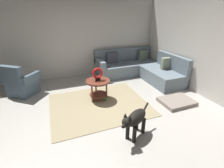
# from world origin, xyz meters

# --- Properties ---
(ground_plane) EXTENTS (6.00, 6.00, 0.10)m
(ground_plane) POSITION_xyz_m (0.00, 0.00, -0.05)
(ground_plane) COLOR #B7B2A8
(wall_back) EXTENTS (6.00, 0.12, 2.70)m
(wall_back) POSITION_xyz_m (0.00, 2.94, 1.35)
(wall_back) COLOR silver
(wall_back) RESTS_ON ground_plane
(wall_right) EXTENTS (0.12, 6.00, 2.70)m
(wall_right) POSITION_xyz_m (2.94, 0.00, 1.35)
(wall_right) COLOR silver
(wall_right) RESTS_ON ground_plane
(area_rug) EXTENTS (2.30, 1.90, 0.01)m
(area_rug) POSITION_xyz_m (0.15, 0.70, 0.01)
(area_rug) COLOR tan
(area_rug) RESTS_ON ground_plane
(sectional_couch) EXTENTS (2.20, 2.25, 0.88)m
(sectional_couch) POSITION_xyz_m (1.99, 2.01, 0.29)
(sectional_couch) COLOR slate
(sectional_couch) RESTS_ON ground_plane
(armchair) EXTENTS (1.00, 0.96, 0.88)m
(armchair) POSITION_xyz_m (-1.65, 1.96, 0.32)
(armchair) COLOR #4C6070
(armchair) RESTS_ON ground_plane
(side_table) EXTENTS (0.60, 0.60, 0.54)m
(side_table) POSITION_xyz_m (0.21, 0.96, 0.42)
(side_table) COLOR brown
(side_table) RESTS_ON ground_plane
(torus_sculpture) EXTENTS (0.28, 0.08, 0.33)m
(torus_sculpture) POSITION_xyz_m (0.21, 0.96, 0.71)
(torus_sculpture) COLOR black
(torus_sculpture) RESTS_ON side_table
(dog_bed_mat) EXTENTS (0.80, 0.60, 0.09)m
(dog_bed_mat) POSITION_xyz_m (1.98, 0.08, 0.04)
(dog_bed_mat) COLOR gray
(dog_bed_mat) RESTS_ON ground_plane
(dog) EXTENTS (0.76, 0.47, 0.63)m
(dog) POSITION_xyz_m (0.42, -0.60, 0.38)
(dog) COLOR black
(dog) RESTS_ON ground_plane
(dog_toy_ball) EXTENTS (0.08, 0.08, 0.08)m
(dog_toy_ball) POSITION_xyz_m (0.38, 0.83, 0.04)
(dog_toy_ball) COLOR green
(dog_toy_ball) RESTS_ON ground_plane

